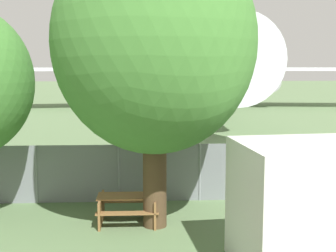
{
  "coord_description": "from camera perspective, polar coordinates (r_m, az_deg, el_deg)",
  "views": [
    {
      "loc": [
        0.71,
        -3.01,
        4.29
      ],
      "look_at": [
        1.71,
        14.36,
        2.0
      ],
      "focal_mm": 50.0,
      "sensor_mm": 36.0,
      "label": 1
    }
  ],
  "objects": [
    {
      "name": "perimeter_fence",
      "position": [
        14.78,
        -6.0,
        -5.76
      ],
      "size": [
        56.07,
        0.07,
        1.82
      ],
      "color": "gray",
      "rests_on": "ground"
    },
    {
      "name": "airplane",
      "position": [
        45.85,
        2.65,
        7.75
      ],
      "size": [
        37.27,
        46.26,
        14.1
      ],
      "rotation": [
        0.0,
        0.0,
        -1.57
      ],
      "color": "white",
      "rests_on": "ground"
    },
    {
      "name": "portable_cabin",
      "position": [
        10.36,
        17.82,
        -9.36
      ],
      "size": [
        3.52,
        2.75,
        2.7
      ],
      "rotation": [
        0.0,
        0.0,
        0.1
      ],
      "color": "silver",
      "rests_on": "ground"
    },
    {
      "name": "picnic_bench_near_cabin",
      "position": [
        12.97,
        -4.91,
        -9.65
      ],
      "size": [
        1.66,
        1.41,
        0.76
      ],
      "rotation": [
        0.0,
        0.0,
        -0.01
      ],
      "color": "brown",
      "rests_on": "ground"
    },
    {
      "name": "tree_behind_benches",
      "position": [
        12.09,
        -1.68,
        10.08
      ],
      "size": [
        5.22,
        5.22,
        7.73
      ],
      "color": "#4C3823",
      "rests_on": "ground"
    }
  ]
}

